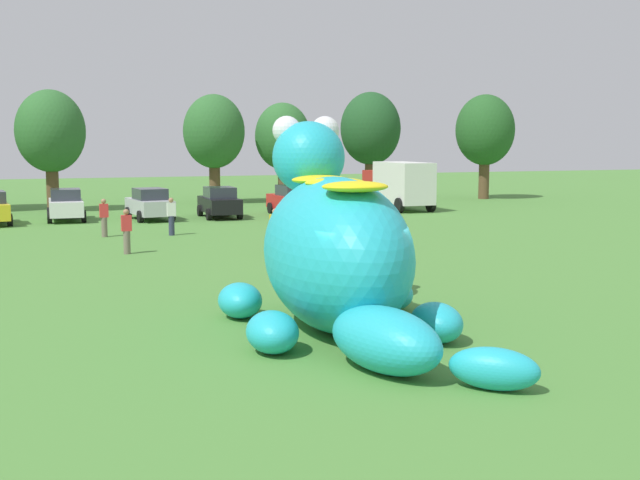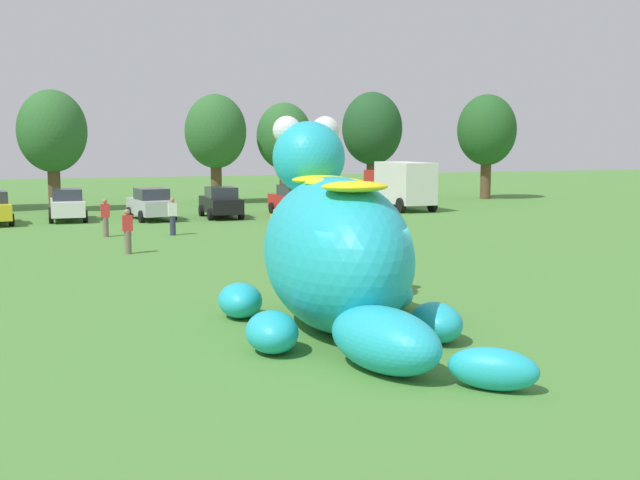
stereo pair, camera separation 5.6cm
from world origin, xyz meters
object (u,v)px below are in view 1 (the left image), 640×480
spectator_wandering (275,231)px  spectator_far_side (104,218)px  car_silver (150,204)px  car_red (292,200)px  car_black (219,202)px  box_truck (398,184)px  spectator_by_cars (171,217)px  spectator_near_inflatable (127,232)px  giant_inflatable_creature (336,251)px  car_white (66,205)px  spectator_mid_field (371,205)px

spectator_wandering → spectator_far_side: 9.44m
car_silver → car_red: (8.23, 0.31, 0.00)m
car_black → box_truck: box_truck is taller
spectator_by_cars → spectator_near_inflatable: bearing=-115.8°
box_truck → spectator_by_cars: 18.11m
car_silver → box_truck: (15.55, 1.43, 0.74)m
car_black → giant_inflatable_creature: bearing=-97.7°
box_truck → spectator_wandering: (-12.99, -16.14, -0.75)m
car_red → box_truck: (7.32, 1.12, 0.74)m
car_red → car_white: bearing=176.4°
car_white → spectator_near_inflatable: car_white is taller
car_black → box_truck: bearing=7.4°
car_white → spectator_wandering: bearing=-66.6°
spectator_by_cars → spectator_far_side: same height
spectator_mid_field → box_truck: bearing=52.6°
car_black → car_red: 4.42m
giant_inflatable_creature → spectator_mid_field: giant_inflatable_creature is taller
car_white → car_black: same height
box_truck → spectator_near_inflatable: size_ratio=3.74×
spectator_mid_field → spectator_wandering: size_ratio=1.00×
car_white → car_red: (12.51, -0.78, 0.00)m
box_truck → spectator_wandering: 20.73m
giant_inflatable_creature → spectator_far_side: (-3.24, 20.08, -0.95)m
car_red → spectator_far_side: bearing=-146.7°
spectator_wandering → car_silver: bearing=99.9°
car_silver → spectator_wandering: 14.93m
car_black → box_truck: size_ratio=0.65×
spectator_wandering → spectator_by_cars: bearing=110.7°
car_silver → spectator_far_side: car_silver is taller
spectator_near_inflatable → box_truck: bearing=38.2°
spectator_near_inflatable → giant_inflatable_creature: bearing=-78.2°
car_red → spectator_wandering: car_red is taller
giant_inflatable_creature → box_truck: giant_inflatable_creature is taller
giant_inflatable_creature → car_red: (8.06, 27.51, -0.94)m
car_silver → spectator_far_side: bearing=-113.3°
car_silver → spectator_far_side: 7.76m
spectator_near_inflatable → spectator_mid_field: size_ratio=1.00×
car_white → spectator_wandering: (6.84, -15.80, -0.01)m
car_white → car_black: size_ratio=1.00×
car_silver → car_black: size_ratio=1.03×
spectator_by_cars → spectator_wandering: 7.65m
car_silver → spectator_mid_field: (11.09, -4.42, -0.01)m
box_truck → spectator_wandering: box_truck is taller
car_white → spectator_near_inflatable: 14.19m
car_black → car_red: size_ratio=0.98×
car_black → spectator_wandering: size_ratio=2.41×
box_truck → spectator_far_side: size_ratio=3.74×
giant_inflatable_creature → spectator_by_cars: giant_inflatable_creature is taller
box_truck → car_red: bearing=-171.3°
car_red → spectator_near_inflatable: car_red is taller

